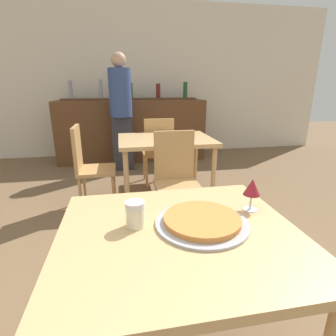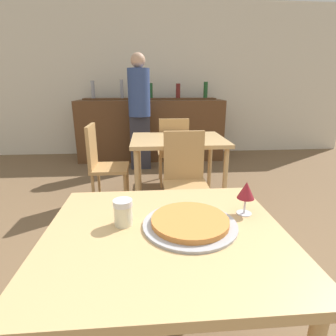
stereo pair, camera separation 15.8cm
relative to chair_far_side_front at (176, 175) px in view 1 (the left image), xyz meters
The scene contains 12 objects.
wall_back 3.18m from the chair_far_side_front, 95.09° to the left, with size 8.00×0.05×2.80m.
dining_table_near 1.34m from the chair_far_side_front, 101.70° to the right, with size 1.00×0.89×0.74m.
dining_table_far 0.59m from the chair_far_side_front, 90.00° to the left, with size 1.03×0.80×0.77m.
bar_counter 2.55m from the chair_far_side_front, 96.10° to the left, with size 2.60×0.56×1.07m.
bar_back_shelf 2.76m from the chair_far_side_front, 95.41° to the left, with size 2.39×0.24×0.35m.
chair_far_side_front is the anchor object (origin of this frame).
chair_far_side_back 1.13m from the chair_far_side_front, 90.00° to the left, with size 0.40×0.40×0.92m.
chair_far_side_left 1.02m from the chair_far_side_front, 146.25° to the left, with size 0.40×0.40×0.92m.
pizza_tray 1.31m from the chair_far_side_front, 97.29° to the right, with size 0.41×0.41×0.04m.
cheese_shaker 1.35m from the chair_far_side_front, 109.83° to the right, with size 0.08×0.08×0.11m.
person_standing 2.06m from the chair_far_side_front, 103.07° to the left, with size 0.34×0.34×1.79m.
wine_glass 1.24m from the chair_far_side_front, 84.71° to the right, with size 0.08×0.08×0.16m.
Camera 1 is at (-0.22, -0.94, 1.32)m, focal length 28.00 mm.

